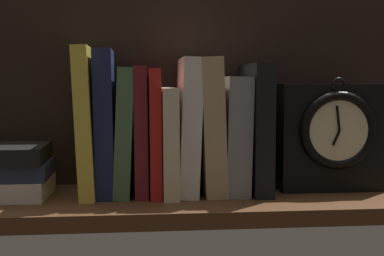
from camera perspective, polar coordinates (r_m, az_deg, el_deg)
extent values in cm
cube|color=#4C2D19|center=(88.08, -2.41, -8.07)|extent=(83.81, 24.61, 2.50)
cube|color=black|center=(97.53, -2.85, 4.48)|extent=(83.81, 1.20, 35.62)
cube|color=gold|center=(89.10, -11.24, 0.70)|extent=(3.40, 15.41, 24.34)
cube|color=#192147|center=(88.88, -9.30, 0.58)|extent=(3.33, 13.01, 23.90)
cube|color=#476B44|center=(88.86, -7.29, -0.34)|extent=(3.60, 13.27, 21.02)
cube|color=maroon|center=(88.81, -5.55, -0.25)|extent=(2.32, 13.42, 21.18)
cube|color=red|center=(88.87, -4.07, -0.37)|extent=(2.00, 14.60, 20.76)
cube|color=beige|center=(89.12, -2.46, -1.33)|extent=(2.62, 16.70, 17.72)
cube|color=silver|center=(89.12, -0.44, 0.25)|extent=(4.06, 14.09, 22.69)
cube|color=tan|center=(89.53, 1.89, 0.28)|extent=(4.45, 14.12, 22.74)
cube|color=gray|center=(90.29, 4.44, -0.69)|extent=(4.40, 14.09, 19.58)
cube|color=black|center=(90.95, 6.83, 0.01)|extent=(3.17, 15.68, 21.64)
cube|color=black|center=(94.36, 14.75, -0.95)|extent=(18.32, 5.93, 18.32)
torus|color=black|center=(91.09, 15.51, -0.26)|extent=(13.18, 1.62, 13.18)
cylinder|color=beige|center=(91.09, 15.51, -0.26)|extent=(10.63, 0.60, 10.63)
cube|color=black|center=(90.55, 15.30, -1.04)|extent=(1.33, 0.30, 2.50)
cube|color=black|center=(90.37, 15.50, 1.01)|extent=(0.83, 0.30, 4.17)
torus|color=black|center=(91.12, 15.53, 4.52)|extent=(2.44, 0.44, 2.44)
cube|color=beige|center=(91.47, -19.76, -6.08)|extent=(15.30, 11.95, 3.10)
cube|color=#232D4C|center=(90.62, -19.69, -4.34)|extent=(14.79, 10.78, 2.63)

